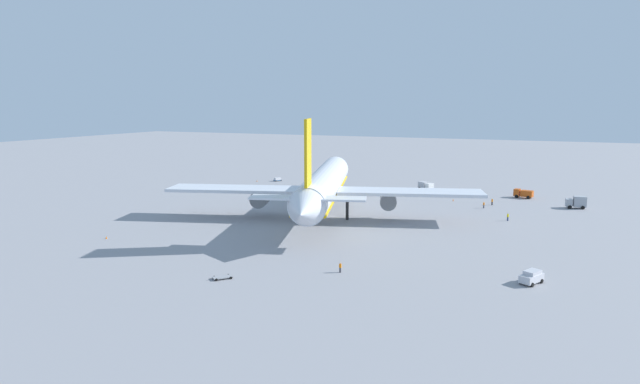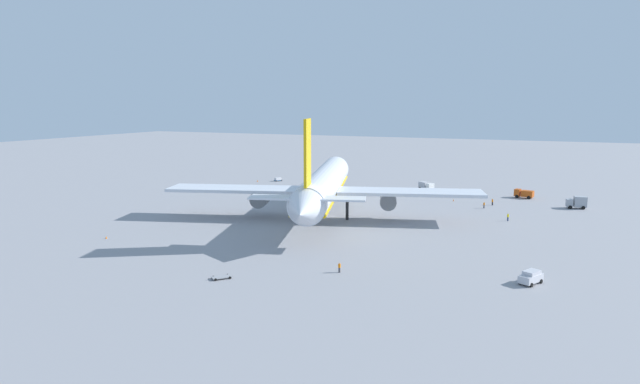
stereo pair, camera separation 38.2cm
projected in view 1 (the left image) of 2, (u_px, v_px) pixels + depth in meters
ground_plane at (324, 216)px, 129.19m from camera, size 600.00×600.00×0.00m
airliner at (324, 186)px, 126.86m from camera, size 70.26×71.09×23.56m
service_truck_0 at (523, 193)px, 154.21m from camera, size 3.24×5.38×2.40m
service_truck_1 at (426, 186)px, 168.14m from camera, size 4.46×5.15×2.46m
service_truck_2 at (577, 202)px, 138.85m from camera, size 3.03×4.99×3.11m
service_van at (532, 277)px, 81.10m from camera, size 4.47×3.49×1.97m
baggage_cart_0 at (222, 277)px, 83.38m from camera, size 3.14×2.99×0.40m
baggage_cart_1 at (278, 179)px, 187.63m from camera, size 3.08×2.53×1.17m
ground_worker_0 at (460, 191)px, 160.56m from camera, size 0.42×0.42×1.79m
ground_worker_1 at (484, 205)px, 139.21m from camera, size 0.53×0.53×1.65m
ground_worker_2 at (340, 267)px, 86.42m from camera, size 0.57×0.57×1.62m
ground_worker_3 at (508, 217)px, 124.31m from camera, size 0.44×0.44×1.78m
ground_worker_4 at (492, 202)px, 143.46m from camera, size 0.57×0.57×1.74m
traffic_cone_0 at (281, 187)px, 172.84m from camera, size 0.36×0.36×0.55m
traffic_cone_1 at (257, 181)px, 186.22m from camera, size 0.36×0.36×0.55m
traffic_cone_2 at (453, 200)px, 149.44m from camera, size 0.36×0.36×0.55m
traffic_cone_3 at (230, 191)px, 164.54m from camera, size 0.36×0.36×0.55m
traffic_cone_4 at (106, 237)px, 107.94m from camera, size 0.36×0.36×0.55m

